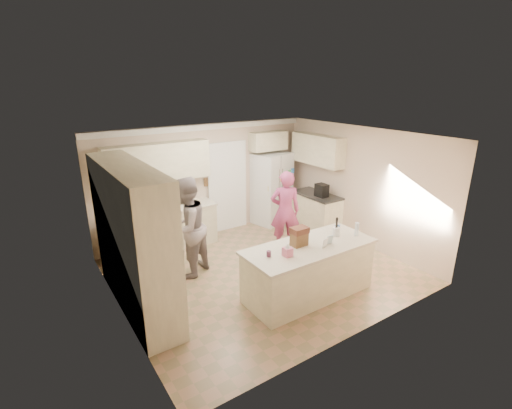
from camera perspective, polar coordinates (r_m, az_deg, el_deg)
floor at (r=7.30m, az=0.89°, el=-10.30°), size 5.20×4.60×0.02m
ceiling at (r=6.45m, az=1.01°, el=10.52°), size 5.20×4.60×0.02m
wall_back at (r=8.68m, az=-7.79°, el=3.64°), size 5.20×0.02×2.60m
wall_front at (r=5.18m, az=15.77°, el=-7.51°), size 5.20×0.02×2.60m
wall_left at (r=5.79m, az=-20.90°, el=-5.23°), size 0.02×4.60×2.60m
wall_right at (r=8.46m, az=15.65°, el=2.72°), size 0.02×4.60×2.60m
crown_back at (r=8.40m, az=-8.00°, el=11.69°), size 5.20×0.08×0.12m
pantry_bank at (r=6.08m, az=-18.39°, el=-5.07°), size 0.60×2.60×2.35m
back_base_cab at (r=8.26m, az=-13.73°, el=-3.83°), size 2.20×0.60×0.88m
back_countertop at (r=8.09m, az=-13.96°, el=-0.84°), size 2.24×0.63×0.04m
back_upper_cab at (r=7.95m, az=-14.86°, el=6.25°), size 2.20×0.35×0.80m
doorway_opening at (r=8.96m, az=-4.48°, el=2.58°), size 0.90×0.06×2.10m
doorway_casing at (r=8.93m, az=-4.37°, el=2.53°), size 1.02×0.03×2.22m
wall_frame_upper at (r=8.59m, az=-7.62°, el=5.21°), size 0.15×0.02×0.20m
wall_frame_lower at (r=8.66m, az=-7.54°, el=3.47°), size 0.15×0.02×0.20m
refrigerator at (r=9.44m, az=2.43°, el=2.51°), size 1.04×0.90×1.80m
fridge_seam at (r=9.17m, az=3.74°, el=1.99°), size 0.02×0.02×1.78m
fridge_dispenser at (r=8.97m, az=2.69°, el=3.29°), size 0.22×0.03×0.35m
fridge_handle_l at (r=9.09m, az=3.57°, el=2.83°), size 0.02×0.02×0.85m
fridge_handle_r at (r=9.15m, az=4.07°, el=2.92°), size 0.02×0.02×0.85m
over_fridge_cab at (r=9.19m, az=1.90°, el=9.73°), size 0.95×0.35×0.45m
right_base_cab at (r=9.16m, az=9.22°, el=-1.27°), size 0.60×1.20×0.88m
right_countertop at (r=9.01m, az=9.32°, el=1.47°), size 0.63×1.24×0.04m
right_upper_cab at (r=8.99m, az=9.44°, el=8.33°), size 0.35×1.50×0.70m
coffee_maker at (r=8.79m, az=10.07°, el=2.16°), size 0.22×0.28×0.30m
island_base at (r=6.44m, az=8.07°, el=-10.15°), size 2.20×0.90×0.88m
island_top at (r=6.23m, az=8.26°, el=-6.44°), size 2.28×0.96×0.05m
utensil_crock at (r=6.65m, az=12.21°, el=-4.10°), size 0.13×0.13×0.15m
tissue_box at (r=5.80m, az=4.87°, el=-7.27°), size 0.13×0.13×0.14m
tissue_plume at (r=5.75m, az=4.90°, el=-6.28°), size 0.08×0.08×0.08m
dollhouse_body at (r=6.15m, az=6.65°, el=-5.33°), size 0.26×0.18×0.22m
dollhouse_roof at (r=6.09m, az=6.70°, el=-3.95°), size 0.28×0.20×0.10m
jam_jar at (r=5.78m, az=1.97°, el=-7.58°), size 0.07×0.07×0.09m
greeting_card_a at (r=6.15m, az=10.59°, el=-5.84°), size 0.12×0.06×0.16m
greeting_card_b at (r=6.28m, az=11.27°, el=-5.35°), size 0.12×0.05×0.16m
water_bottle at (r=6.72m, az=15.25°, el=-3.69°), size 0.07×0.07×0.24m
shaker_salt at (r=6.88m, az=12.18°, el=-3.57°), size 0.05×0.05×0.09m
shaker_pepper at (r=6.93m, az=12.59°, el=-3.44°), size 0.05×0.05×0.09m
teen_boy at (r=6.91m, az=-10.63°, el=-3.55°), size 1.16×1.08×1.90m
teen_girl at (r=7.90m, az=4.50°, el=-1.00°), size 0.76×0.67×1.74m
fridge_magnets at (r=9.17m, az=3.77°, el=1.98°), size 0.76×0.02×1.44m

